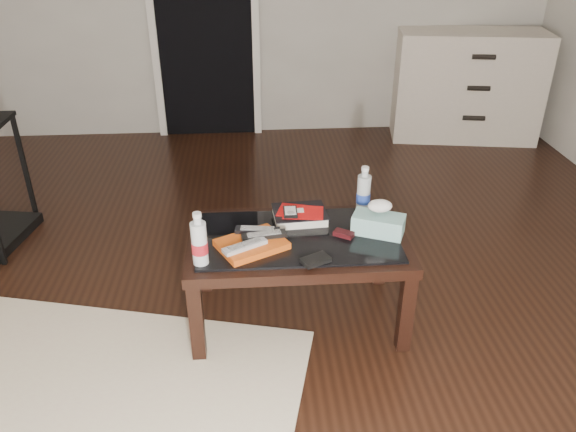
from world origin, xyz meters
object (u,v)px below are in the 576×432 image
object	(u,v)px
textbook	(300,215)
coffee_table	(298,248)
dresser	(466,86)
water_bottle_right	(364,190)
water_bottle_left	(199,238)
tissue_box	(378,224)

from	to	relation	value
textbook	coffee_table	bearing A→B (deg)	-102.25
dresser	water_bottle_right	bearing A→B (deg)	-111.82
coffee_table	dresser	distance (m)	2.92
water_bottle_left	tissue_box	bearing A→B (deg)	13.62
dresser	tissue_box	world-z (taller)	dresser
tissue_box	water_bottle_left	bearing A→B (deg)	-143.02
textbook	water_bottle_left	world-z (taller)	water_bottle_left
dresser	water_bottle_left	size ratio (longest dim) A/B	5.31
textbook	water_bottle_left	bearing A→B (deg)	-146.50
dresser	water_bottle_right	xyz separation A→B (m)	(-1.32, -2.20, 0.13)
coffee_table	tissue_box	bearing A→B (deg)	-0.08
dresser	water_bottle_right	world-z (taller)	dresser
coffee_table	textbook	world-z (taller)	textbook
textbook	tissue_box	xyz separation A→B (m)	(0.35, -0.15, 0.02)
dresser	water_bottle_left	bearing A→B (deg)	-119.53
coffee_table	dresser	xyz separation A→B (m)	(1.65, 2.41, 0.05)
water_bottle_left	coffee_table	bearing A→B (deg)	24.38
water_bottle_right	tissue_box	bearing A→B (deg)	-81.51
coffee_table	textbook	distance (m)	0.18
tissue_box	water_bottle_right	bearing A→B (deg)	121.84
coffee_table	water_bottle_left	bearing A→B (deg)	-155.62
dresser	textbook	xyz separation A→B (m)	(-1.63, -2.26, 0.03)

